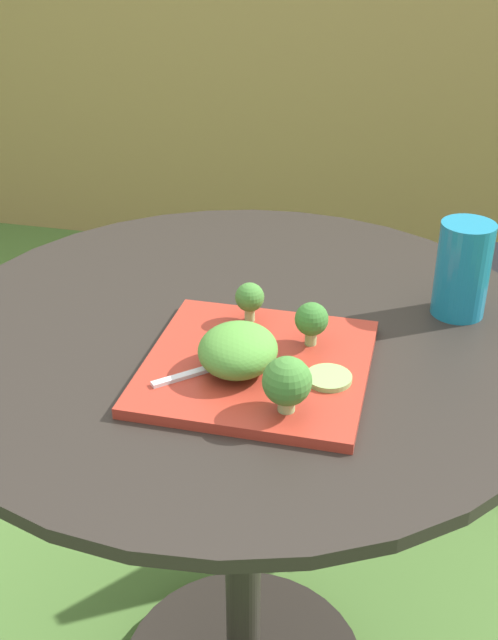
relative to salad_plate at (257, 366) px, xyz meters
name	(u,v)px	position (x,y,z in m)	size (l,w,h in m)	color
bamboo_fence	(378,53)	(-0.05, 2.05, 0.00)	(8.00, 0.08, 1.53)	#9E7F47
patio_table	(243,482)	(-0.05, 0.11, -0.29)	(0.87, 0.87, 0.75)	#28231E
salad_plate	(257,366)	(0.00, 0.00, 0.00)	(0.27, 0.27, 0.01)	#AD3323
drinking_glass	(462,274)	(0.24, 0.21, 0.05)	(0.07, 0.07, 0.14)	teal
fork	(222,365)	(-0.04, -0.02, 0.01)	(0.12, 0.12, 0.00)	silver
lettuce_mound	(238,350)	(-0.02, -0.02, 0.04)	(0.10, 0.10, 0.06)	#519338
broccoli_floret_0	(250,298)	(-0.03, 0.10, 0.04)	(0.04, 0.04, 0.06)	#99B770
broccoli_floret_1	(312,320)	(0.06, 0.06, 0.04)	(0.04, 0.04, 0.06)	#99B770
broccoli_floret_2	(287,382)	(0.06, -0.09, 0.05)	(0.06, 0.06, 0.07)	#99B770
cucumber_slice_0	(329,378)	(0.09, -0.02, 0.01)	(0.06, 0.06, 0.01)	#8EB766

